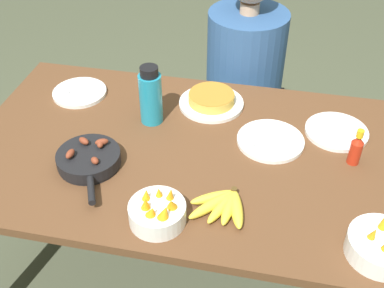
% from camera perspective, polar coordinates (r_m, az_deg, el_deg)
% --- Properties ---
extents(ground_plane, '(14.00, 14.00, 0.00)m').
position_cam_1_polar(ground_plane, '(2.32, 0.00, -14.52)').
color(ground_plane, '#474C38').
extents(dining_table, '(1.69, 0.98, 0.72)m').
position_cam_1_polar(dining_table, '(1.84, 0.00, -2.77)').
color(dining_table, brown).
rests_on(dining_table, ground_plane).
extents(banana_bunch, '(0.20, 0.18, 0.04)m').
position_cam_1_polar(banana_bunch, '(1.56, 3.72, -7.21)').
color(banana_bunch, yellow).
rests_on(banana_bunch, dining_table).
extents(skillet, '(0.23, 0.33, 0.08)m').
position_cam_1_polar(skillet, '(1.74, -12.12, -1.77)').
color(skillet, black).
rests_on(skillet, dining_table).
extents(frittata_plate_center, '(0.27, 0.27, 0.06)m').
position_cam_1_polar(frittata_plate_center, '(2.01, 2.31, 5.21)').
color(frittata_plate_center, white).
rests_on(frittata_plate_center, dining_table).
extents(empty_plate_near_front, '(0.23, 0.23, 0.02)m').
position_cam_1_polar(empty_plate_near_front, '(2.14, -13.17, 5.97)').
color(empty_plate_near_front, white).
rests_on(empty_plate_near_front, dining_table).
extents(empty_plate_far_left, '(0.24, 0.24, 0.02)m').
position_cam_1_polar(empty_plate_far_left, '(1.94, 16.75, 1.43)').
color(empty_plate_far_left, white).
rests_on(empty_plate_far_left, dining_table).
extents(empty_plate_far_right, '(0.25, 0.25, 0.02)m').
position_cam_1_polar(empty_plate_far_right, '(1.84, 9.28, 0.39)').
color(empty_plate_far_right, white).
rests_on(empty_plate_far_right, dining_table).
extents(fruit_bowl_mango, '(0.18, 0.18, 0.12)m').
position_cam_1_polar(fruit_bowl_mango, '(1.51, -4.10, -8.03)').
color(fruit_bowl_mango, white).
rests_on(fruit_bowl_mango, dining_table).
extents(fruit_bowl_citrus, '(0.20, 0.20, 0.12)m').
position_cam_1_polar(fruit_bowl_citrus, '(1.53, 21.54, -11.17)').
color(fruit_bowl_citrus, white).
rests_on(fruit_bowl_citrus, dining_table).
extents(water_bottle, '(0.09, 0.09, 0.24)m').
position_cam_1_polar(water_bottle, '(1.88, -4.92, 5.67)').
color(water_bottle, teal).
rests_on(water_bottle, dining_table).
extents(hot_sauce_bottle, '(0.04, 0.04, 0.14)m').
position_cam_1_polar(hot_sauce_bottle, '(1.79, 18.87, -0.53)').
color(hot_sauce_bottle, '#B72814').
rests_on(hot_sauce_bottle, dining_table).
extents(person_figure, '(0.41, 0.41, 1.20)m').
position_cam_1_polar(person_figure, '(2.50, 6.00, 5.44)').
color(person_figure, black).
rests_on(person_figure, ground_plane).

